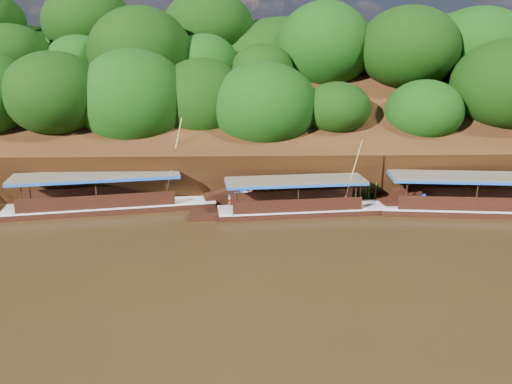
{
  "coord_description": "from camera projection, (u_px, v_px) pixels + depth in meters",
  "views": [
    {
      "loc": [
        -1.97,
        -24.58,
        10.48
      ],
      "look_at": [
        -1.04,
        7.0,
        1.52
      ],
      "focal_mm": 35.0,
      "sensor_mm": 36.0,
      "label": 1
    }
  ],
  "objects": [
    {
      "name": "ground",
      "position": [
        279.0,
        255.0,
        26.55
      ],
      "size": [
        160.0,
        160.0,
        0.0
      ],
      "primitive_type": "plane",
      "color": "black",
      "rests_on": "ground"
    },
    {
      "name": "riverbank",
      "position": [
        262.0,
        144.0,
        47.89
      ],
      "size": [
        120.0,
        30.06,
        19.4
      ],
      "color": "#31180B",
      "rests_on": "ground"
    },
    {
      "name": "boat_0",
      "position": [
        495.0,
        205.0,
        33.11
      ],
      "size": [
        16.23,
        4.21,
        7.25
      ],
      "rotation": [
        0.0,
        0.0,
        -0.11
      ],
      "color": "black",
      "rests_on": "ground"
    },
    {
      "name": "boat_1",
      "position": [
        316.0,
        205.0,
        33.29
      ],
      "size": [
        13.97,
        3.43,
        5.58
      ],
      "rotation": [
        0.0,
        0.0,
        0.1
      ],
      "color": "black",
      "rests_on": "ground"
    },
    {
      "name": "boat_2",
      "position": [
        125.0,
        201.0,
        34.01
      ],
      "size": [
        16.57,
        5.05,
        6.64
      ],
      "rotation": [
        0.0,
        0.0,
        0.18
      ],
      "color": "black",
      "rests_on": "ground"
    },
    {
      "name": "reeds",
      "position": [
        219.0,
        191.0,
        35.43
      ],
      "size": [
        49.66,
        2.48,
        2.29
      ],
      "color": "#23691A",
      "rests_on": "ground"
    }
  ]
}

